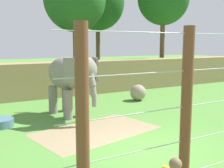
% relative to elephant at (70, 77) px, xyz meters
% --- Properties ---
extents(ground_plane, '(120.00, 120.00, 0.00)m').
position_rel_elephant_xyz_m(ground_plane, '(0.71, -5.46, -1.99)').
color(ground_plane, '#518938').
extents(dirt_patch, '(5.45, 3.92, 0.01)m').
position_rel_elephant_xyz_m(dirt_patch, '(0.09, -2.77, -1.98)').
color(dirt_patch, '#937F5B').
rests_on(dirt_patch, ground).
extents(embankment_wall, '(36.00, 1.80, 2.33)m').
position_rel_elephant_xyz_m(embankment_wall, '(0.71, 5.62, -0.82)').
color(embankment_wall, '#997F56').
rests_on(embankment_wall, ground).
extents(elephant, '(2.03, 3.99, 3.00)m').
position_rel_elephant_xyz_m(elephant, '(0.00, 0.00, 0.00)').
color(elephant, gray).
rests_on(elephant, ground).
extents(enrichment_ball, '(1.01, 1.01, 1.01)m').
position_rel_elephant_xyz_m(enrichment_ball, '(5.10, 1.51, -1.48)').
color(enrichment_ball, gray).
rests_on(enrichment_ball, ground).
extents(cable_fence, '(8.16, 0.24, 3.95)m').
position_rel_elephant_xyz_m(cable_fence, '(0.78, -8.39, -0.01)').
color(cable_fence, brown).
rests_on(cable_fence, ground).
extents(water_tub, '(1.10, 1.10, 0.35)m').
position_rel_elephant_xyz_m(water_tub, '(-3.30, -0.24, -1.80)').
color(water_tub, slate).
rests_on(water_tub, ground).
extents(tree_behind_wall, '(5.44, 5.44, 10.61)m').
position_rel_elephant_xyz_m(tree_behind_wall, '(8.00, 13.18, 5.73)').
color(tree_behind_wall, brown).
rests_on(tree_behind_wall, ground).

